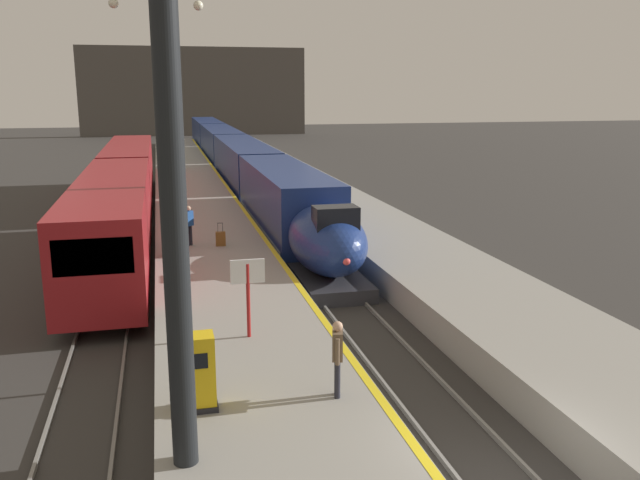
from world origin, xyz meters
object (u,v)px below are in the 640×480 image
object	(u,v)px
passenger_near_edge	(189,222)
departure_info_board	(248,282)
highspeed_train_main	(232,154)
station_column_mid	(161,96)
ticket_machine_yellow	(198,375)
rolling_suitcase	(221,239)
station_column_near	(169,110)
passenger_mid_platform	(337,353)
regional_train_adjacent	(123,189)

from	to	relation	value
passenger_near_edge	departure_info_board	bearing A→B (deg)	-84.69
highspeed_train_main	station_column_mid	xyz separation A→B (m)	(-5.90, -31.60, 5.23)
station_column_mid	ticket_machine_yellow	xyz separation A→B (m)	(0.35, -13.28, -5.41)
rolling_suitcase	ticket_machine_yellow	distance (m)	14.65
station_column_near	station_column_mid	bearing A→B (deg)	90.00
passenger_near_edge	passenger_mid_platform	size ratio (longest dim) A/B	1.00
regional_train_adjacent	rolling_suitcase	bearing A→B (deg)	-67.33
regional_train_adjacent	station_column_mid	world-z (taller)	station_column_mid
station_column_near	rolling_suitcase	world-z (taller)	station_column_near
departure_info_board	regional_train_adjacent	bearing A→B (deg)	100.99
departure_info_board	highspeed_train_main	bearing A→B (deg)	84.43
ticket_machine_yellow	passenger_mid_platform	bearing A→B (deg)	-2.60
passenger_mid_platform	regional_train_adjacent	bearing A→B (deg)	102.32
highspeed_train_main	station_column_mid	distance (m)	32.56
highspeed_train_main	station_column_near	bearing A→B (deg)	-97.17
passenger_near_edge	ticket_machine_yellow	world-z (taller)	passenger_near_edge
station_column_near	departure_info_board	xyz separation A→B (m)	(1.90, 5.80, -4.60)
station_column_near	passenger_mid_platform	xyz separation A→B (m)	(3.27, 1.86, -5.12)
station_column_mid	ticket_machine_yellow	distance (m)	14.35
station_column_near	rolling_suitcase	bearing A→B (deg)	82.65
station_column_near	regional_train_adjacent	bearing A→B (deg)	94.68
station_column_near	station_column_mid	world-z (taller)	station_column_mid
regional_train_adjacent	passenger_mid_platform	world-z (taller)	regional_train_adjacent
highspeed_train_main	ticket_machine_yellow	xyz separation A→B (m)	(-5.55, -44.87, -0.19)
regional_train_adjacent	passenger_near_edge	distance (m)	10.47
passenger_near_edge	highspeed_train_main	bearing A→B (deg)	80.47
highspeed_train_main	ticket_machine_yellow	distance (m)	45.22
passenger_near_edge	station_column_near	bearing A→B (deg)	-92.94
station_column_near	station_column_mid	distance (m)	15.28
passenger_near_edge	ticket_machine_yellow	xyz separation A→B (m)	(-0.52, -14.89, -0.25)
regional_train_adjacent	passenger_mid_platform	bearing A→B (deg)	-77.68
regional_train_adjacent	station_column_mid	xyz separation A→B (m)	(2.20, -11.62, 5.08)
highspeed_train_main	station_column_near	world-z (taller)	station_column_near
rolling_suitcase	station_column_near	bearing A→B (deg)	-97.35
ticket_machine_yellow	departure_info_board	distance (m)	4.18
regional_train_adjacent	station_column_near	distance (m)	27.45
regional_train_adjacent	departure_info_board	bearing A→B (deg)	-79.01
station_column_near	passenger_mid_platform	bearing A→B (deg)	29.70
station_column_mid	ticket_machine_yellow	world-z (taller)	station_column_mid
station_column_mid	rolling_suitcase	size ratio (longest dim) A/B	10.57
station_column_near	departure_info_board	world-z (taller)	station_column_near
regional_train_adjacent	passenger_near_edge	size ratio (longest dim) A/B	21.66
passenger_near_edge	rolling_suitcase	size ratio (longest dim) A/B	1.72
station_column_mid	regional_train_adjacent	bearing A→B (deg)	100.72
rolling_suitcase	ticket_machine_yellow	size ratio (longest dim) A/B	0.61
passenger_near_edge	rolling_suitcase	bearing A→B (deg)	-15.81
regional_train_adjacent	station_column_mid	distance (m)	12.87
regional_train_adjacent	rolling_suitcase	size ratio (longest dim) A/B	37.27
regional_train_adjacent	passenger_mid_platform	size ratio (longest dim) A/B	21.66
station_column_near	passenger_near_edge	size ratio (longest dim) A/B	6.09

